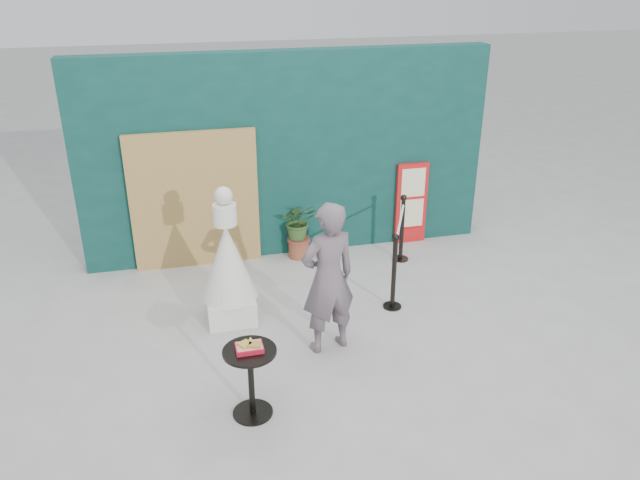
{
  "coord_description": "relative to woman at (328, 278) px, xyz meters",
  "views": [
    {
      "loc": [
        -1.66,
        -5.52,
        4.13
      ],
      "look_at": [
        0.0,
        1.2,
        1.0
      ],
      "focal_mm": 35.0,
      "sensor_mm": 36.0,
      "label": 1
    }
  ],
  "objects": [
    {
      "name": "woman",
      "position": [
        0.0,
        0.0,
        0.0
      ],
      "size": [
        0.74,
        0.57,
        1.8
      ],
      "primitive_type": "imported",
      "rotation": [
        0.0,
        0.0,
        3.38
      ],
      "color": "#61535B",
      "rests_on": "ground"
    },
    {
      "name": "food_basket",
      "position": [
        -1.01,
        -0.95,
        -0.11
      ],
      "size": [
        0.26,
        0.19,
        0.11
      ],
      "color": "red",
      "rests_on": "cafe_table"
    },
    {
      "name": "menu_board",
      "position": [
        2.01,
        2.56,
        -0.25
      ],
      "size": [
        0.5,
        0.07,
        1.3
      ],
      "color": "red",
      "rests_on": "ground"
    },
    {
      "name": "planter",
      "position": [
        0.18,
        2.44,
        -0.4
      ],
      "size": [
        0.51,
        0.44,
        0.87
      ],
      "color": "brown",
      "rests_on": "ground"
    },
    {
      "name": "cafe_table",
      "position": [
        -1.02,
        -0.95,
        -0.4
      ],
      "size": [
        0.52,
        0.52,
        0.75
      ],
      "color": "black",
      "rests_on": "ground"
    },
    {
      "name": "back_wall",
      "position": [
        0.11,
        2.76,
        0.6
      ],
      "size": [
        6.0,
        0.3,
        3.0
      ],
      "primitive_type": "cube",
      "color": "#0B332E",
      "rests_on": "ground"
    },
    {
      "name": "statue",
      "position": [
        -1.02,
        0.9,
        -0.18
      ],
      "size": [
        0.68,
        0.68,
        1.75
      ],
      "color": "silver",
      "rests_on": "ground"
    },
    {
      "name": "bamboo_fence",
      "position": [
        -1.29,
        2.55,
        0.1
      ],
      "size": [
        1.8,
        0.08,
        2.0
      ],
      "primitive_type": "cube",
      "color": "tan",
      "rests_on": "ground"
    },
    {
      "name": "stanchion_barrier",
      "position": [
        1.34,
        1.33,
        -0.41
      ],
      "size": [
        0.84,
        1.54,
        1.03
      ],
      "color": "black",
      "rests_on": "ground"
    },
    {
      "name": "ground",
      "position": [
        0.11,
        -0.39,
        -0.9
      ],
      "size": [
        60.0,
        60.0,
        0.0
      ],
      "primitive_type": "plane",
      "color": "#ADAAA5",
      "rests_on": "ground"
    }
  ]
}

